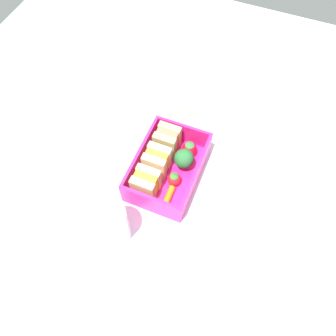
{
  "coord_description": "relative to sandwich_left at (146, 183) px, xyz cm",
  "views": [
    {
      "loc": [
        -29.21,
        -11.8,
        58.5
      ],
      "look_at": [
        0.0,
        0.0,
        2.7
      ],
      "focal_mm": 35.0,
      "sensor_mm": 36.0,
      "label": 1
    }
  ],
  "objects": [
    {
      "name": "chopstick_pair",
      "position": [
        21.55,
        -5.11,
        -3.63
      ],
      "size": [
        2.28,
        20.37,
        0.7
      ],
      "color": "tan",
      "rests_on": "ground_plane"
    },
    {
      "name": "drinking_glass",
      "position": [
        -9.85,
        2.19,
        0.47
      ],
      "size": [
        6.19,
        6.19,
        8.9
      ],
      "primitive_type": "cylinder",
      "color": "white",
      "rests_on": "ground_plane"
    },
    {
      "name": "ground_plane",
      "position": [
        5.23,
        -2.32,
        -4.98
      ],
      "size": [
        120.0,
        120.0,
        2.0
      ],
      "primitive_type": "cube",
      "color": "silver"
    },
    {
      "name": "broccoli_floret",
      "position": [
        7.55,
        -4.72,
        0.15
      ],
      "size": [
        3.9,
        3.9,
        4.96
      ],
      "color": "#8ECA70",
      "rests_on": "bento_tray"
    },
    {
      "name": "bento_rim",
      "position": [
        5.23,
        -2.32,
        -0.31
      ],
      "size": [
        17.49,
        12.1,
        4.95
      ],
      "color": "#F12489",
      "rests_on": "bento_tray"
    },
    {
      "name": "sandwich_center",
      "position": [
        10.46,
        0.0,
        0.0
      ],
      "size": [
        4.29,
        4.64,
        5.57
      ],
      "color": "tan",
      "rests_on": "bento_tray"
    },
    {
      "name": "bento_tray",
      "position": [
        5.23,
        -2.32,
        -3.38
      ],
      "size": [
        17.49,
        12.1,
        1.2
      ],
      "primitive_type": "cube",
      "color": "#F12489",
      "rests_on": "ground_plane"
    },
    {
      "name": "sandwich_left",
      "position": [
        0.0,
        0.0,
        0.0
      ],
      "size": [
        4.29,
        4.64,
        5.57
      ],
      "color": "#D4B581",
      "rests_on": "bento_tray"
    },
    {
      "name": "strawberry_far_left",
      "position": [
        10.89,
        -4.68,
        -1.14
      ],
      "size": [
        3.03,
        3.03,
        3.63
      ],
      "color": "red",
      "rests_on": "bento_tray"
    },
    {
      "name": "sandwich_center_left",
      "position": [
        5.23,
        0.0,
        0.0
      ],
      "size": [
        4.29,
        4.64,
        5.57
      ],
      "color": "beige",
      "rests_on": "bento_tray"
    },
    {
      "name": "carrot_stick_far_left",
      "position": [
        -0.35,
        -4.54,
        -2.14
      ],
      "size": [
        4.92,
        1.34,
        1.29
      ],
      "primitive_type": "cylinder",
      "rotation": [
        1.57,
        0.0,
        4.72
      ],
      "color": "orange",
      "rests_on": "bento_tray"
    },
    {
      "name": "strawberry_left",
      "position": [
        3.47,
        -4.32,
        -1.37
      ],
      "size": [
        2.58,
        2.58,
        3.18
      ],
      "color": "red",
      "rests_on": "bento_tray"
    }
  ]
}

